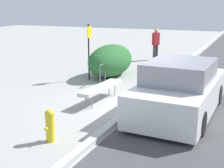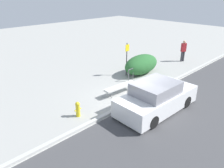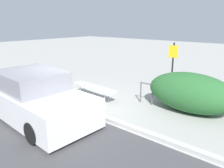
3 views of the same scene
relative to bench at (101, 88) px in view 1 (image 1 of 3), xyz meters
name	(u,v)px [view 1 (image 1 of 3)]	position (x,y,z in m)	size (l,w,h in m)	color
ground_plane	(138,104)	(0.14, -1.23, -0.45)	(60.00, 60.00, 0.00)	#9E9E99
curb	(138,103)	(0.14, -1.23, -0.38)	(60.00, 0.20, 0.13)	#B7B7B2
bench	(101,88)	(0.00, 0.00, 0.00)	(2.18, 0.55, 0.51)	#99999E
bike_rack	(103,72)	(1.96, 0.89, 0.05)	(0.55, 0.07, 0.83)	#515156
sign_post	(89,47)	(2.52, 1.77, 0.93)	(0.36, 0.08, 2.30)	black
fire_hydrant	(50,124)	(-3.24, -0.30, -0.04)	(0.36, 0.22, 0.77)	gold
shrub_hedge	(111,61)	(3.50, 1.24, 0.24)	(3.05, 1.59, 1.38)	#28602D
pedestrian	(156,43)	(8.33, 0.64, 0.50)	(0.46, 0.37, 1.77)	#333338
parked_car_near	(180,90)	(-0.11, -2.56, 0.24)	(4.53, 2.05, 1.55)	black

